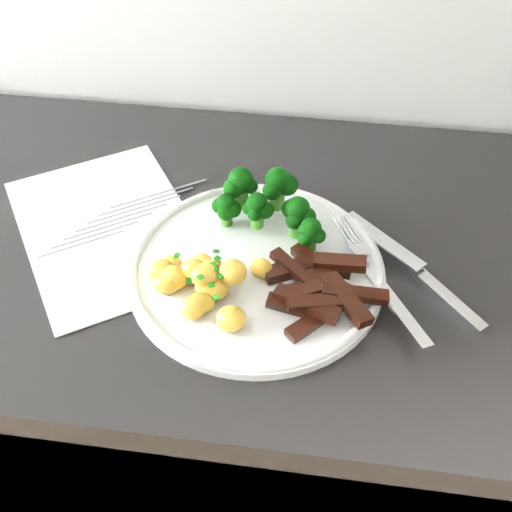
{
  "coord_description": "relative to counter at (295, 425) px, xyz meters",
  "views": [
    {
      "loc": [
        0.11,
        1.1,
        1.44
      ],
      "look_at": [
        0.04,
        1.64,
        0.89
      ],
      "focal_mm": 45.29,
      "sensor_mm": 36.0,
      "label": 1
    }
  ],
  "objects": [
    {
      "name": "broccoli",
      "position": [
        -0.06,
        0.03,
        0.48
      ],
      "size": [
        0.15,
        0.11,
        0.07
      ],
      "color": "#2E6C1A",
      "rests_on": "plate"
    },
    {
      "name": "recipe_paper",
      "position": [
        -0.27,
        0.0,
        0.43
      ],
      "size": [
        0.34,
        0.37,
        0.0
      ],
      "color": "white",
      "rests_on": "counter"
    },
    {
      "name": "counter",
      "position": [
        0.0,
        0.0,
        0.0
      ],
      "size": [
        2.3,
        0.57,
        0.86
      ],
      "color": "black",
      "rests_on": "ground"
    },
    {
      "name": "knife",
      "position": [
        0.14,
        -0.04,
        0.44
      ],
      "size": [
        0.17,
        0.18,
        0.03
      ],
      "color": "silver",
      "rests_on": "plate"
    },
    {
      "name": "potatoes",
      "position": [
        -0.12,
        -0.09,
        0.46
      ],
      "size": [
        0.15,
        0.11,
        0.04
      ],
      "color": "gold",
      "rests_on": "plate"
    },
    {
      "name": "beef_strips",
      "position": [
        0.02,
        -0.08,
        0.45
      ],
      "size": [
        0.15,
        0.15,
        0.03
      ],
      "color": "black",
      "rests_on": "plate"
    },
    {
      "name": "plate",
      "position": [
        -0.06,
        -0.05,
        0.44
      ],
      "size": [
        0.31,
        0.31,
        0.02
      ],
      "color": "white",
      "rests_on": "counter"
    },
    {
      "name": "fork",
      "position": [
        0.09,
        -0.06,
        0.45
      ],
      "size": [
        0.12,
        0.2,
        0.02
      ],
      "color": "silver",
      "rests_on": "plate"
    }
  ]
}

